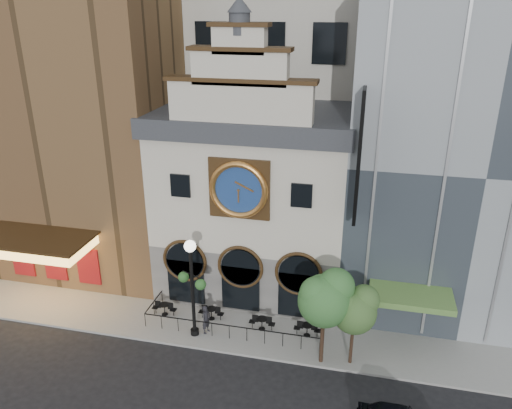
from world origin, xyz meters
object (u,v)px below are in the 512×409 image
at_px(bistro_1, 211,313).
at_px(pedestrian, 206,319).
at_px(bistro_0, 164,308).
at_px(tree_right, 355,309).
at_px(bistro_3, 307,329).
at_px(lamppost, 192,278).
at_px(tree_left, 326,297).
at_px(bistro_2, 262,323).

height_order(bistro_1, pedestrian, pedestrian).
relative_size(bistro_0, tree_right, 0.33).
distance_m(bistro_3, tree_right, 4.39).
height_order(bistro_3, pedestrian, pedestrian).
bearing_deg(lamppost, tree_right, 21.99).
relative_size(lamppost, tree_left, 1.10).
bearing_deg(bistro_3, pedestrian, -170.17).
distance_m(bistro_0, bistro_2, 6.32).
distance_m(bistro_2, bistro_3, 2.73).
distance_m(bistro_0, tree_left, 11.00).
bearing_deg(lamppost, bistro_1, 98.28).
distance_m(bistro_1, bistro_3, 6.04).
xyz_separation_m(bistro_3, pedestrian, (-5.90, -1.02, 0.44)).
relative_size(bistro_2, lamppost, 0.26).
distance_m(bistro_3, lamppost, 7.47).
relative_size(bistro_0, bistro_2, 1.00).
height_order(bistro_2, lamppost, lamppost).
relative_size(bistro_2, bistro_3, 1.00).
bearing_deg(tree_left, bistro_1, 161.61).
bearing_deg(bistro_3, bistro_0, 179.31).
bearing_deg(bistro_0, bistro_3, -0.69).
distance_m(bistro_2, tree_right, 6.43).
bearing_deg(tree_left, tree_right, 9.45).
bearing_deg(lamppost, tree_left, 19.51).
xyz_separation_m(bistro_0, tree_left, (10.15, -2.15, 3.66)).
xyz_separation_m(bistro_2, pedestrian, (-3.16, -1.03, 0.44)).
bearing_deg(bistro_1, tree_left, -18.39).
relative_size(bistro_0, bistro_3, 1.00).
distance_m(lamppost, tree_left, 7.66).
xyz_separation_m(bistro_2, tree_right, (5.39, -1.80, 3.00)).
distance_m(bistro_2, lamppost, 5.25).
bearing_deg(pedestrian, tree_left, -81.22).
bearing_deg(pedestrian, tree_right, -78.00).
bearing_deg(bistro_1, tree_right, -13.65).
bearing_deg(bistro_0, bistro_1, 4.10).
xyz_separation_m(lamppost, tree_right, (9.18, -0.43, -0.37)).
distance_m(pedestrian, lamppost, 3.02).
distance_m(bistro_0, bistro_1, 3.03).
height_order(bistro_2, tree_right, tree_right).
bearing_deg(lamppost, bistro_2, 44.52).
relative_size(bistro_1, bistro_2, 1.00).
height_order(pedestrian, lamppost, lamppost).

